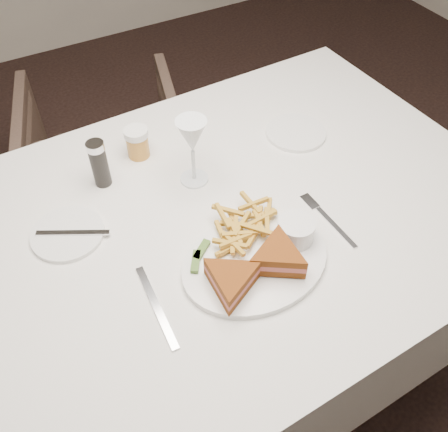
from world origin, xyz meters
TOP-DOWN VIEW (x-y plane):
  - ground at (0.00, 0.00)m, footprint 5.00×5.00m
  - table at (-0.05, 0.17)m, footprint 1.43×0.98m
  - chair_far at (-0.07, 1.05)m, footprint 0.72×0.69m
  - table_setting at (-0.04, 0.11)m, footprint 0.80×0.64m

SIDE VIEW (x-z plane):
  - ground at x=0.00m, z-range 0.00..0.00m
  - chair_far at x=-0.07m, z-range 0.00..0.61m
  - table at x=-0.05m, z-range 0.00..0.75m
  - table_setting at x=-0.04m, z-range 0.70..0.88m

